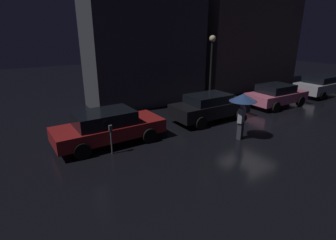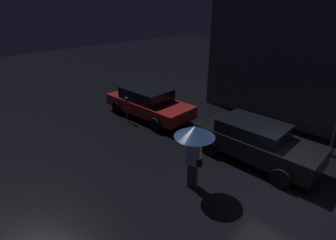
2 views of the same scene
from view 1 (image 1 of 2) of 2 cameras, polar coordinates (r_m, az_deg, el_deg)
The scene contains 10 objects.
ground_plane at distance 14.49m, azimuth 17.54°, elevation -0.36°, with size 60.00×60.00×0.00m, color black.
building_facade_left at distance 17.16m, azimuth -4.91°, elevation 16.99°, with size 7.43×3.00×8.03m.
building_facade_right at distance 22.99m, azimuth 16.99°, elevation 15.97°, with size 9.27×3.00×7.41m.
parked_car_red at distance 11.28m, azimuth -12.93°, elevation -1.37°, with size 4.61×2.02×1.42m.
parked_car_black at distance 14.06m, azimuth 9.10°, elevation 2.94°, with size 4.31×1.94×1.42m.
parked_car_pink at distance 17.91m, azimuth 22.50°, elevation 5.09°, with size 4.01×2.01×1.38m.
parked_car_silver at distance 22.38m, azimuth 30.20°, elevation 6.56°, with size 4.16×2.04×1.45m.
pedestrian_with_umbrella at distance 11.58m, azimuth 16.01°, elevation 3.77°, with size 1.18×1.18×2.05m.
parking_meter at distance 10.24m, azimuth -12.29°, elevation -3.48°, with size 0.12×0.10×1.18m.
street_lamp_near at distance 16.58m, azimuth 9.46°, elevation 12.86°, with size 0.39×0.39×4.31m.
Camera 1 is at (-10.65, -8.70, 4.55)m, focal length 28.00 mm.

